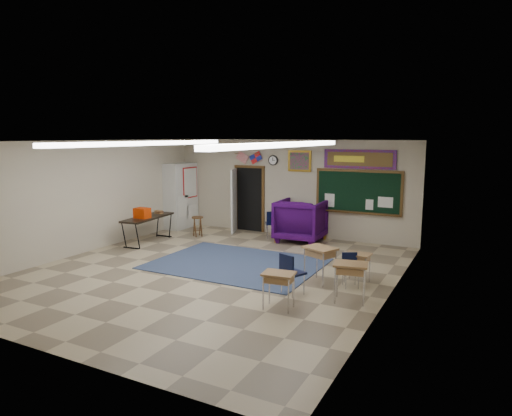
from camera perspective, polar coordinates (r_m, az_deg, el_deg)
The scene contains 25 objects.
floor at distance 10.76m, azimuth -5.52°, elevation -7.88°, with size 9.00×9.00×0.00m, color tan.
back_wall at distance 14.37m, azimuth 4.17°, elevation 2.54°, with size 8.00×0.04×3.00m, color #ADA08C.
front_wall at distance 7.16m, azimuth -25.70°, elevation -5.00°, with size 8.00×0.04×3.00m, color #ADA08C.
left_wall at distance 13.02m, azimuth -20.58°, elevation 1.30°, with size 0.04×9.00×3.00m, color #ADA08C.
right_wall at distance 8.93m, azimuth 16.45°, elevation -1.82°, with size 0.04×9.00×3.00m, color #ADA08C.
ceiling at distance 10.30m, azimuth -5.77°, elevation 8.30°, with size 8.00×9.00×0.04m, color beige.
area_rug at distance 11.31m, azimuth -2.45°, elevation -6.95°, with size 4.00×3.00×0.02m, color #2C3855.
fluorescent_strips at distance 10.30m, azimuth -5.77°, elevation 7.97°, with size 3.86×6.00×0.10m, color white, non-canonical shape.
doorway at distance 14.95m, azimuth -1.37°, elevation 1.10°, with size 1.10×0.89×2.16m.
chalkboard at distance 13.63m, azimuth 12.63°, elevation 1.83°, with size 2.55×0.14×1.30m.
bulletin_board at distance 13.55m, azimuth 12.78°, elevation 5.97°, with size 2.10×0.05×0.55m.
framed_art_print at distance 14.14m, azimuth 5.46°, elevation 5.87°, with size 0.75×0.05×0.65m.
wall_clock at distance 14.50m, azimuth 2.15°, elevation 5.98°, with size 0.32×0.05×0.32m.
wall_flags at distance 14.85m, azimuth -0.88°, elevation 6.56°, with size 1.16×0.06×0.70m, color red, non-canonical shape.
storage_cabinet at distance 15.71m, azimuth -9.35°, elevation 1.52°, with size 0.59×1.25×2.20m.
wingback_armchair at distance 13.64m, azimuth 5.61°, elevation -1.56°, with size 1.33×1.37×1.25m, color #27053A.
student_chair_reading at distance 14.09m, azimuth 2.04°, elevation -2.02°, with size 0.42×0.42×0.84m, color black, non-canonical shape.
student_chair_desk_a at distance 9.13m, azimuth 4.63°, elevation -8.22°, with size 0.42×0.42×0.84m, color black, non-canonical shape.
student_chair_desk_b at distance 9.75m, azimuth 11.78°, elevation -7.68°, with size 0.35×0.35×0.71m, color black, non-canonical shape.
student_desk_front_left at distance 9.92m, azimuth 7.99°, elevation -6.80°, with size 0.79×0.70×0.78m.
student_desk_front_right at distance 10.09m, azimuth 12.56°, elevation -7.10°, with size 0.56×0.43×0.64m.
student_desk_back_left at distance 8.40m, azimuth 2.85°, elevation -10.04°, with size 0.61×0.49×0.68m.
student_desk_back_right at distance 8.91m, azimuth 11.70°, elevation -8.83°, with size 0.71×0.59×0.75m.
folding_table at distance 13.81m, azimuth -13.35°, elevation -2.49°, with size 0.80×1.92×1.06m.
wooden_stool at distance 14.37m, azimuth -7.31°, elevation -2.27°, with size 0.35×0.35×0.62m.
Camera 1 is at (5.62, -8.63, 3.13)m, focal length 32.00 mm.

